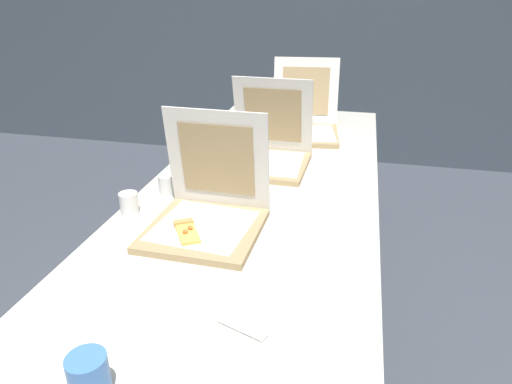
{
  "coord_description": "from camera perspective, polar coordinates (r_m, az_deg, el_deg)",
  "views": [
    {
      "loc": [
        0.34,
        -0.91,
        1.47
      ],
      "look_at": [
        0.02,
        0.48,
        0.82
      ],
      "focal_mm": 32.21,
      "sensor_mm": 36.0,
      "label": 1
    }
  ],
  "objects": [
    {
      "name": "wall_back",
      "position": [
        4.03,
        8.73,
        22.12
      ],
      "size": [
        10.0,
        0.1,
        2.6
      ],
      "primitive_type": "cube",
      "color": "#4C5660",
      "rests_on": "ground"
    },
    {
      "name": "table",
      "position": [
        1.77,
        0.66,
        -0.7
      ],
      "size": [
        0.87,
        2.38,
        0.76
      ],
      "color": "silver",
      "rests_on": "ground"
    },
    {
      "name": "cup_white_near_center",
      "position": [
        1.7,
        -10.98,
        0.87
      ],
      "size": [
        0.06,
        0.06,
        0.07
      ],
      "primitive_type": "cylinder",
      "color": "white",
      "rests_on": "table"
    },
    {
      "name": "cup_printed_front",
      "position": [
        0.97,
        -20.02,
        -20.78
      ],
      "size": [
        0.08,
        0.08,
        0.09
      ],
      "primitive_type": "cylinder",
      "color": "#477FCC",
      "rests_on": "table"
    },
    {
      "name": "cup_white_mid",
      "position": [
        1.89,
        -7.45,
        3.61
      ],
      "size": [
        0.06,
        0.06,
        0.07
      ],
      "primitive_type": "cylinder",
      "color": "white",
      "rests_on": "table"
    },
    {
      "name": "pizza_box_back",
      "position": [
        2.36,
        5.98,
        8.38
      ],
      "size": [
        0.39,
        0.46,
        0.35
      ],
      "rotation": [
        0.0,
        0.0,
        0.11
      ],
      "color": "tan",
      "rests_on": "table"
    },
    {
      "name": "pizza_box_front",
      "position": [
        1.44,
        -6.15,
        -2.68
      ],
      "size": [
        0.35,
        0.35,
        0.36
      ],
      "rotation": [
        0.0,
        0.0,
        -0.03
      ],
      "color": "tan",
      "rests_on": "table"
    },
    {
      "name": "cup_white_near_left",
      "position": [
        1.59,
        -15.5,
        -1.35
      ],
      "size": [
        0.06,
        0.06,
        0.07
      ],
      "primitive_type": "cylinder",
      "color": "white",
      "rests_on": "table"
    },
    {
      "name": "napkin_pile",
      "position": [
        1.11,
        0.21,
        -15.14
      ],
      "size": [
        0.16,
        0.16,
        0.01
      ],
      "color": "white",
      "rests_on": "table"
    },
    {
      "name": "pizza_box_middle",
      "position": [
        1.94,
        1.42,
        4.83
      ],
      "size": [
        0.35,
        0.35,
        0.35
      ],
      "rotation": [
        0.0,
        0.0,
        -0.03
      ],
      "color": "tan",
      "rests_on": "table"
    }
  ]
}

